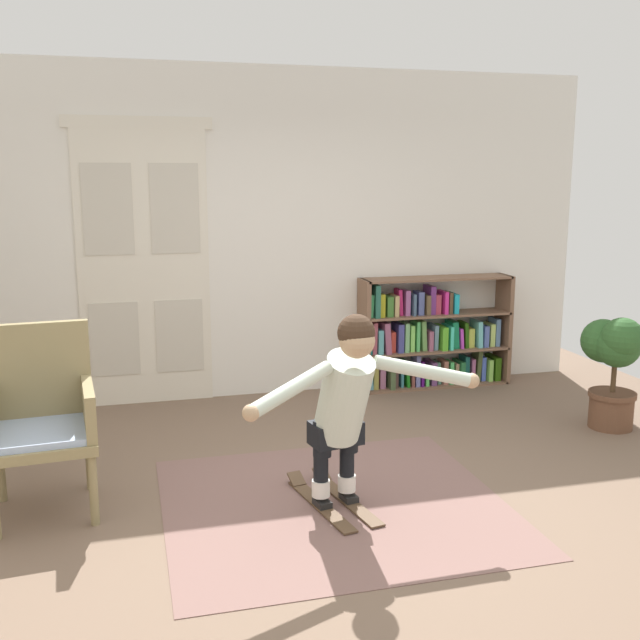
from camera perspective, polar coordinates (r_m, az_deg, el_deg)
ground_plane at (r=4.55m, az=2.59°, el=-14.56°), size 7.20×7.20×0.00m
back_wall at (r=6.65m, az=-4.01°, el=6.59°), size 6.00×0.10×2.90m
double_door at (r=6.50m, az=-13.42°, el=4.26°), size 1.22×0.05×2.45m
rug at (r=4.63m, az=1.10°, el=-14.01°), size 2.04×1.92×0.01m
bookshelf at (r=7.03m, az=8.44°, el=-1.36°), size 1.46×0.30×1.04m
wicker_chair at (r=4.69m, az=-20.72°, el=-6.85°), size 0.65×0.65×1.10m
potted_plant at (r=6.17m, az=21.69°, el=-2.81°), size 0.43×0.52×0.91m
skis_pair at (r=4.65m, az=0.93°, el=-13.66°), size 0.42×0.85×0.07m
person_skier at (r=4.25m, az=2.00°, el=-5.89°), size 1.44×0.73×1.15m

